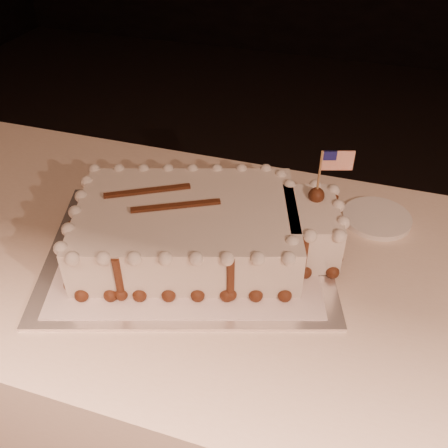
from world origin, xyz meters
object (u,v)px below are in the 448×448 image
(banquet_table, at_px, (237,371))
(sheet_cake, at_px, (203,228))
(cake_board, at_px, (189,249))
(side_plate, at_px, (377,218))

(banquet_table, relative_size, sheet_cake, 4.06)
(banquet_table, height_order, cake_board, cake_board)
(cake_board, bearing_deg, sheet_cake, 0.49)
(sheet_cake, bearing_deg, side_plate, 33.01)
(sheet_cake, xyz_separation_m, side_plate, (0.35, 0.23, -0.06))
(side_plate, bearing_deg, cake_board, -148.02)
(cake_board, height_order, sheet_cake, sheet_cake)
(cake_board, relative_size, side_plate, 3.79)
(banquet_table, height_order, sheet_cake, sheet_cake)
(cake_board, xyz_separation_m, side_plate, (0.38, 0.24, 0.00))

